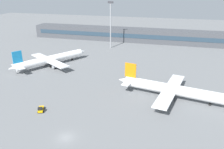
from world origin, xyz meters
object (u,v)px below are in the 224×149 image
airplane_mid (51,59)px  baggage_tug_yellow (41,109)px  floodlight_tower_west (111,22)px  airplane_near (174,90)px

airplane_mid → baggage_tug_yellow: airplane_mid is taller
airplane_mid → floodlight_tower_west: floodlight_tower_west is taller
airplane_near → floodlight_tower_west: floodlight_tower_west is taller
airplane_near → baggage_tug_yellow: 45.80m
airplane_mid → floodlight_tower_west: bearing=64.1°
baggage_tug_yellow → floodlight_tower_west: floodlight_tower_west is taller
airplane_mid → baggage_tug_yellow: size_ratio=9.70×
airplane_near → baggage_tug_yellow: (-40.91, -20.45, -2.45)m
airplane_near → airplane_mid: (-59.54, 21.00, -0.04)m
floodlight_tower_west → airplane_near: bearing=-56.9°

